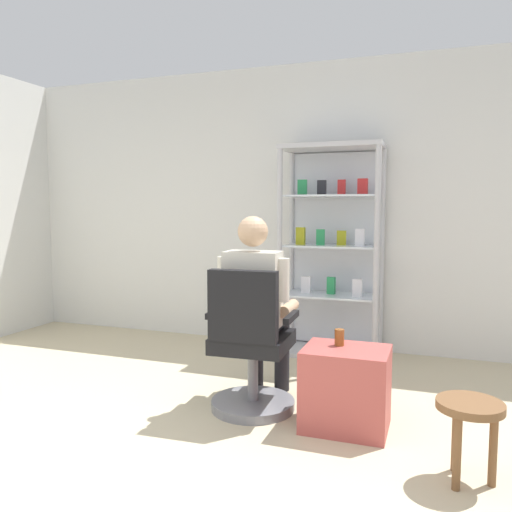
% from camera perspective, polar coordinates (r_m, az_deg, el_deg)
% --- Properties ---
extents(ground_plane, '(7.20, 7.20, 0.00)m').
position_cam_1_polar(ground_plane, '(2.64, -14.70, -25.40)').
color(ground_plane, '#C6B793').
extents(back_wall, '(6.00, 0.10, 2.70)m').
position_cam_1_polar(back_wall, '(5.03, 4.59, 5.46)').
color(back_wall, silver).
rests_on(back_wall, ground).
extents(display_cabinet_main, '(0.90, 0.45, 1.90)m').
position_cam_1_polar(display_cabinet_main, '(4.73, 8.50, 0.75)').
color(display_cabinet_main, '#B7B7BC').
rests_on(display_cabinet_main, ground).
extents(office_chair, '(0.57, 0.56, 0.96)m').
position_cam_1_polar(office_chair, '(3.41, -0.63, -10.79)').
color(office_chair, slate).
rests_on(office_chair, ground).
extents(seated_shopkeeper, '(0.50, 0.58, 1.29)m').
position_cam_1_polar(seated_shopkeeper, '(3.49, 0.18, -5.03)').
color(seated_shopkeeper, black).
rests_on(seated_shopkeeper, ground).
extents(storage_crate, '(0.51, 0.40, 0.50)m').
position_cam_1_polar(storage_crate, '(3.26, 9.97, -14.31)').
color(storage_crate, '#B24C47').
rests_on(storage_crate, ground).
extents(tea_glass, '(0.06, 0.06, 0.10)m').
position_cam_1_polar(tea_glass, '(3.23, 9.27, -8.93)').
color(tea_glass, brown).
rests_on(tea_glass, storage_crate).
extents(wooden_stool, '(0.32, 0.32, 0.41)m').
position_cam_1_polar(wooden_stool, '(2.81, 22.69, -16.28)').
color(wooden_stool, brown).
rests_on(wooden_stool, ground).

